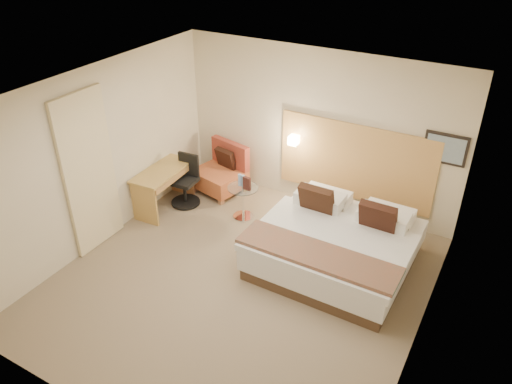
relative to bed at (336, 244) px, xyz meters
The scene contains 20 objects.
floor 1.48m from the bed, 133.88° to the right, with size 4.80×5.00×0.02m, color #7D6B54.
ceiling 2.78m from the bed, 133.88° to the right, with size 4.80×5.00×0.02m, color white.
wall_back 2.04m from the bed, 124.24° to the left, with size 4.80×0.02×2.70m, color beige.
wall_front 3.82m from the bed, 105.73° to the right, with size 4.80×0.02×2.70m, color beige.
wall_left 3.71m from the bed, 163.04° to the right, with size 0.02×5.00×2.70m, color beige.
wall_right 2.02m from the bed, 36.42° to the right, with size 0.02×5.00×2.70m, color beige.
headboard_panel 1.58m from the bed, 101.86° to the left, with size 2.60×0.04×1.30m, color tan.
art_frame 2.11m from the bed, 54.69° to the left, with size 0.62×0.03×0.47m, color black.
art_canvas 2.10m from the bed, 54.31° to the left, with size 0.54×0.01×0.39m, color gray.
lamp_arm 2.09m from the bed, 134.38° to the left, with size 0.02×0.02×0.12m, color silver.
lamp_shade 2.05m from the bed, 135.65° to the left, with size 0.15×0.15×0.15m, color #F7E6C1.
curtain 3.71m from the bed, 158.99° to the right, with size 0.06×0.90×2.42m, color beige.
bottle_a 1.96m from the bed, 166.70° to the left, with size 0.06×0.06×0.20m, color #96B5E8.
bottle_b 1.90m from the bed, 166.24° to the left, with size 0.06×0.06×0.20m, color #82A3C9.
menu_folder 1.79m from the bed, 167.31° to the left, with size 0.13×0.05×0.22m, color #3C1B18.
bed is the anchor object (origin of this frame).
lounge_chair 2.78m from the bed, 159.12° to the left, with size 0.98×0.90×0.88m.
side_table 1.85m from the bed, 167.32° to the left, with size 0.57×0.57×0.56m.
desk 3.12m from the bed, behind, with size 0.60×1.19×0.73m.
desk_chair 2.91m from the bed, behind, with size 0.53×0.53×0.89m.
Camera 1 is at (2.84, -4.57, 4.64)m, focal length 35.00 mm.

